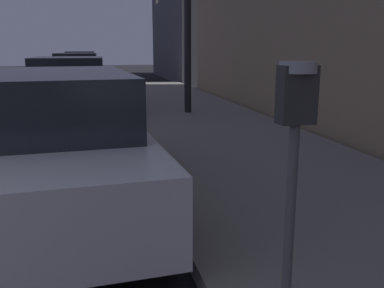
# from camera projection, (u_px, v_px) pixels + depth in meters

# --- Properties ---
(parking_meter) EXTENTS (0.19, 0.19, 1.45)m
(parking_meter) POSITION_uv_depth(u_px,v_px,m) (295.00, 130.00, 2.22)
(parking_meter) COLOR #59595B
(parking_meter) RESTS_ON sidewalk
(car_white) EXTENTS (2.31, 4.55, 1.43)m
(car_white) POSITION_uv_depth(u_px,v_px,m) (46.00, 140.00, 4.44)
(car_white) COLOR silver
(car_white) RESTS_ON ground
(car_green) EXTENTS (2.22, 4.16, 1.43)m
(car_green) POSITION_uv_depth(u_px,v_px,m) (70.00, 87.00, 10.56)
(car_green) COLOR #19592D
(car_green) RESTS_ON ground
(car_red) EXTENTS (2.20, 4.14, 1.43)m
(car_red) POSITION_uv_depth(u_px,v_px,m) (77.00, 71.00, 17.10)
(car_red) COLOR maroon
(car_red) RESTS_ON ground
(car_yellow_cab) EXTENTS (2.03, 4.24, 1.43)m
(car_yellow_cab) POSITION_uv_depth(u_px,v_px,m) (80.00, 65.00, 23.37)
(car_yellow_cab) COLOR gold
(car_yellow_cab) RESTS_ON ground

